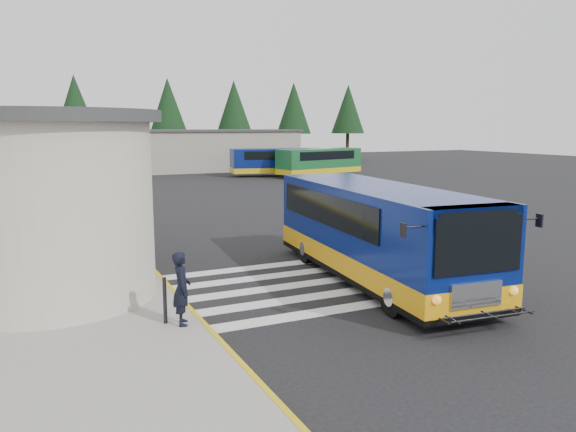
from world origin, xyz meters
name	(u,v)px	position (x,y,z in m)	size (l,w,h in m)	color
ground	(302,276)	(0.00, 0.00, 0.00)	(140.00, 140.00, 0.00)	black
curb_strip	(143,259)	(-4.05, 4.00, 0.08)	(0.12, 34.00, 0.16)	gold
crosswalk	(299,285)	(-0.50, -0.80, 0.01)	(8.00, 5.35, 0.01)	silver
depot_building	(169,151)	(6.00, 42.00, 2.11)	(26.40, 8.40, 4.20)	gray
tree_line	(153,106)	(6.29, 50.00, 6.77)	(58.40, 4.40, 10.00)	black
transit_bus	(376,236)	(1.80, -1.30, 1.35)	(4.01, 10.19, 2.82)	navy
pedestrian_a	(182,288)	(-4.50, -2.97, 0.98)	(0.61, 0.40, 1.66)	black
pedestrian_b	(48,287)	(-7.20, -1.68, 1.01)	(0.83, 0.65, 1.71)	black
bollard	(165,300)	(-4.83, -2.74, 0.68)	(0.09, 0.09, 1.07)	black
far_bus_a	(277,161)	(13.74, 32.45, 1.41)	(8.70, 3.80, 2.17)	#071659
far_bus_b	(319,161)	(17.02, 30.25, 1.41)	(8.74, 4.21, 2.17)	#165428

